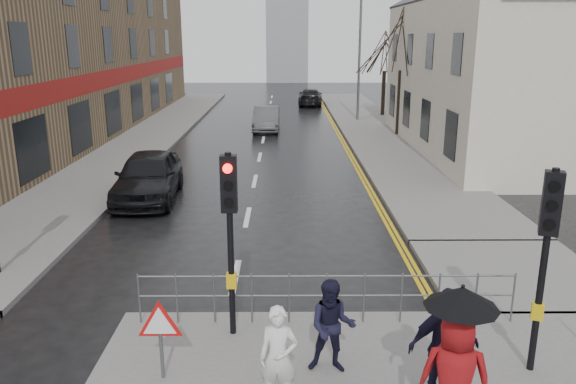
{
  "coord_description": "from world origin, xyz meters",
  "views": [
    {
      "loc": [
        1.16,
        -9.1,
        5.43
      ],
      "look_at": [
        1.25,
        5.44,
        1.38
      ],
      "focal_mm": 35.0,
      "sensor_mm": 36.0,
      "label": 1
    }
  ],
  "objects_px": {
    "pedestrian_a": "(278,357)",
    "pedestrian_b": "(332,327)",
    "pedestrian_d": "(444,347)",
    "car_mid": "(266,119)",
    "car_parked": "(148,176)",
    "pedestrian_with_umbrella": "(456,363)"
  },
  "relations": [
    {
      "from": "pedestrian_a",
      "to": "pedestrian_b",
      "type": "xyz_separation_m",
      "value": [
        0.86,
        0.88,
        0.01
      ]
    },
    {
      "from": "pedestrian_with_umbrella",
      "to": "pedestrian_d",
      "type": "distance_m",
      "value": 0.85
    },
    {
      "from": "pedestrian_a",
      "to": "pedestrian_with_umbrella",
      "type": "xyz_separation_m",
      "value": [
        2.33,
        -0.79,
        0.4
      ]
    },
    {
      "from": "pedestrian_b",
      "to": "car_mid",
      "type": "xyz_separation_m",
      "value": [
        -1.83,
        25.14,
        -0.23
      ]
    },
    {
      "from": "pedestrian_b",
      "to": "car_mid",
      "type": "bearing_deg",
      "value": 100.37
    },
    {
      "from": "pedestrian_b",
      "to": "pedestrian_with_umbrella",
      "type": "distance_m",
      "value": 2.25
    },
    {
      "from": "pedestrian_b",
      "to": "car_mid",
      "type": "distance_m",
      "value": 25.21
    },
    {
      "from": "pedestrian_d",
      "to": "car_parked",
      "type": "height_order",
      "value": "pedestrian_d"
    },
    {
      "from": "pedestrian_with_umbrella",
      "to": "car_parked",
      "type": "height_order",
      "value": "pedestrian_with_umbrella"
    },
    {
      "from": "pedestrian_b",
      "to": "car_mid",
      "type": "height_order",
      "value": "pedestrian_b"
    },
    {
      "from": "pedestrian_a",
      "to": "car_parked",
      "type": "relative_size",
      "value": 0.32
    },
    {
      "from": "pedestrian_d",
      "to": "pedestrian_a",
      "type": "bearing_deg",
      "value": 170.6
    },
    {
      "from": "pedestrian_a",
      "to": "pedestrian_b",
      "type": "relative_size",
      "value": 0.99
    },
    {
      "from": "car_parked",
      "to": "pedestrian_d",
      "type": "bearing_deg",
      "value": -61.26
    },
    {
      "from": "car_mid",
      "to": "pedestrian_a",
      "type": "bearing_deg",
      "value": -87.22
    },
    {
      "from": "car_mid",
      "to": "pedestrian_b",
      "type": "bearing_deg",
      "value": -85.2
    },
    {
      "from": "pedestrian_b",
      "to": "car_parked",
      "type": "distance_m",
      "value": 11.84
    },
    {
      "from": "pedestrian_with_umbrella",
      "to": "pedestrian_d",
      "type": "relative_size",
      "value": 1.22
    },
    {
      "from": "car_mid",
      "to": "car_parked",
      "type": "bearing_deg",
      "value": -103.18
    },
    {
      "from": "pedestrian_d",
      "to": "car_mid",
      "type": "xyz_separation_m",
      "value": [
        -3.38,
        26.0,
        -0.36
      ]
    },
    {
      "from": "pedestrian_with_umbrella",
      "to": "pedestrian_d",
      "type": "bearing_deg",
      "value": 84.34
    },
    {
      "from": "pedestrian_b",
      "to": "pedestrian_d",
      "type": "distance_m",
      "value": 1.78
    }
  ]
}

